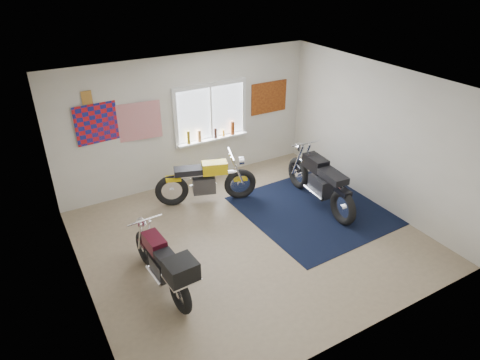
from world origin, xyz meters
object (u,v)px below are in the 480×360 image
yellow_triumph (206,182)px  maroon_tourer (164,265)px  black_chrome_bike (320,182)px  navy_rug (314,210)px

yellow_triumph → maroon_tourer: size_ratio=1.07×
black_chrome_bike → maroon_tourer: 3.58m
navy_rug → black_chrome_bike: size_ratio=1.20×
yellow_triumph → maroon_tourer: bearing=-110.9°
yellow_triumph → maroon_tourer: (-1.62, -1.99, 0.04)m
navy_rug → yellow_triumph: 2.17m
navy_rug → black_chrome_bike: (0.21, 0.15, 0.48)m
navy_rug → yellow_triumph: (-1.66, 1.34, 0.44)m
navy_rug → maroon_tourer: (-3.28, -0.66, 0.47)m
navy_rug → black_chrome_bike: black_chrome_bike is taller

